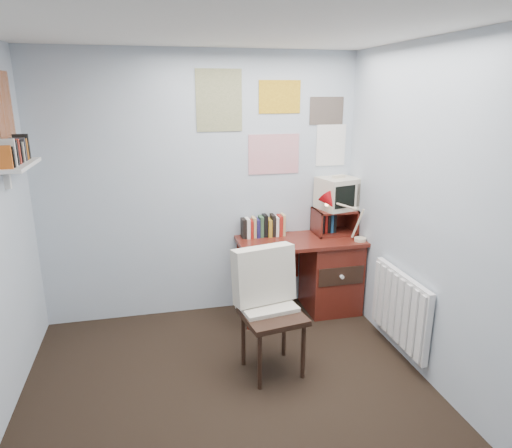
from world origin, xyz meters
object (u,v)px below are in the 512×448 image
Objects in this scene: desk_chair at (273,316)px; radiator at (400,308)px; crt_tv at (338,192)px; desk at (325,271)px; desk_lamp at (361,220)px; wall_shelf at (17,165)px; tv_riser at (334,221)px.

radiator is at bearing -9.03° from desk_chair.
radiator is (0.14, -1.06, -0.76)m from crt_tv.
desk is 3.37× the size of crt_tv.
desk is 0.80m from crt_tv.
crt_tv is (-0.12, 0.31, 0.21)m from desk_lamp.
wall_shelf reaches higher than desk_chair.
desk_chair is at bearing -130.59° from desk.
wall_shelf is (-2.69, -0.49, 0.74)m from tv_riser.
desk_lamp is 0.33m from tv_riser.
desk is 2.87m from wall_shelf.
desk_lamp is at bearing 26.23° from desk_chair.
desk_lamp reaches higher than desk_chair.
wall_shelf reaches higher than desk_lamp.
desk_lamp is 0.93m from radiator.
desk is at bearing -153.78° from crt_tv.
tv_riser is 1.15m from radiator.
wall_shelf is (-1.77, 0.55, 1.14)m from desk_chair.
crt_tv is (0.95, 1.06, 0.70)m from desk_chair.
wall_shelf is (-2.72, -0.51, 0.44)m from crt_tv.
desk_lamp is (1.07, 0.75, 0.49)m from desk_chair.
tv_riser is 0.30m from crt_tv.
desk is 0.97m from radiator.
tv_riser is at bearing 10.32° from wall_shelf.
desk_lamp is at bearing 4.09° from wall_shelf.
desk_lamp reaches higher than desk.
desk_chair is 1.59m from crt_tv.
radiator is 3.15m from wall_shelf.
wall_shelf is (-2.86, 0.55, 1.20)m from radiator.
radiator is at bearing -92.89° from desk_lamp.
desk_lamp is at bearing -33.31° from desk.
wall_shelf is at bearing 179.68° from desk_lamp.
radiator is (0.02, -0.75, -0.54)m from desk_lamp.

